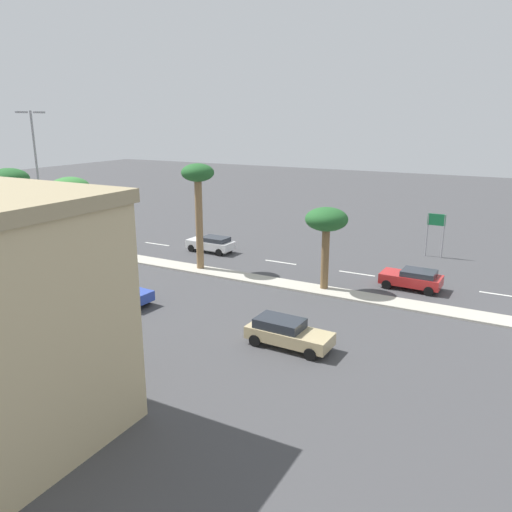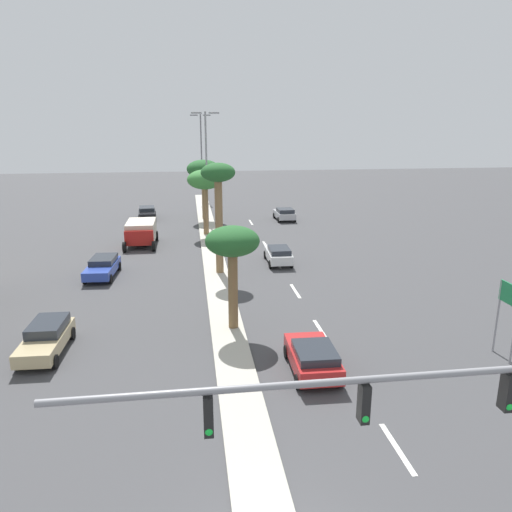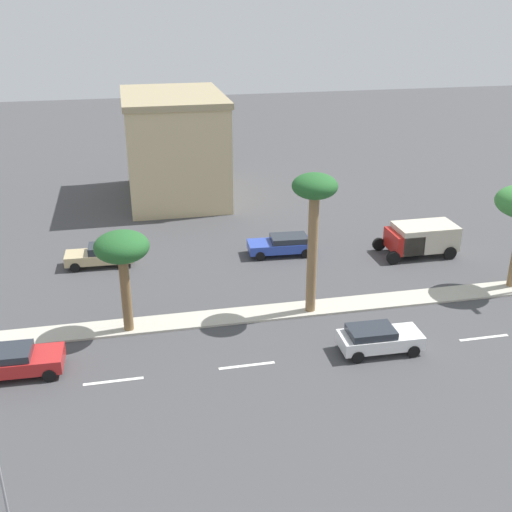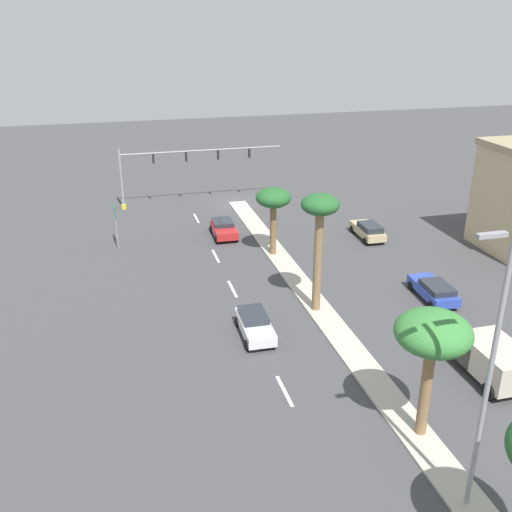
# 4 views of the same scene
# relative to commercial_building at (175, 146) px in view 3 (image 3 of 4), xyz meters

# --- Properties ---
(ground_plane) EXTENTS (160.00, 160.00, 0.00)m
(ground_plane) POSITION_rel_commercial_building_xyz_m (23.10, 6.06, -4.52)
(ground_plane) COLOR #424244
(median_curb) EXTENTS (1.80, 65.99, 0.12)m
(median_curb) POSITION_rel_commercial_building_xyz_m (23.10, 13.39, -4.46)
(median_curb) COLOR #B7B2A3
(median_curb) RESTS_ON ground
(lane_stripe_trailing) EXTENTS (0.20, 2.80, 0.01)m
(lane_stripe_trailing) POSITION_rel_commercial_building_xyz_m (28.11, -5.63, -4.51)
(lane_stripe_trailing) COLOR silver
(lane_stripe_trailing) RESTS_ON ground
(lane_stripe_outboard) EXTENTS (0.20, 2.80, 0.01)m
(lane_stripe_outboard) POSITION_rel_commercial_building_xyz_m (28.11, 0.79, -4.51)
(lane_stripe_outboard) COLOR silver
(lane_stripe_outboard) RESTS_ON ground
(lane_stripe_inboard) EXTENTS (0.20, 2.80, 0.01)m
(lane_stripe_inboard) POSITION_rel_commercial_building_xyz_m (28.11, 7.47, -4.51)
(lane_stripe_inboard) COLOR silver
(lane_stripe_inboard) RESTS_ON ground
(lane_stripe_near) EXTENTS (0.20, 2.80, 0.01)m
(lane_stripe_near) POSITION_rel_commercial_building_xyz_m (28.11, 13.62, -4.51)
(lane_stripe_near) COLOR silver
(lane_stripe_near) RESTS_ON ground
(commercial_building) EXTENTS (12.15, 8.45, 9.01)m
(commercial_building) POSITION_rel_commercial_building_xyz_m (0.00, 0.00, 0.00)
(commercial_building) COLOR #C6B284
(commercial_building) RESTS_ON ground
(palm_tree_inboard) EXTENTS (2.85, 2.85, 5.59)m
(palm_tree_inboard) POSITION_rel_commercial_building_xyz_m (23.44, -4.78, 0.18)
(palm_tree_inboard) COLOR brown
(palm_tree_inboard) RESTS_ON median_curb
(palm_tree_center) EXTENTS (2.45, 2.45, 8.04)m
(palm_tree_center) POSITION_rel_commercial_building_xyz_m (23.37, 5.43, 2.15)
(palm_tree_center) COLOR olive
(palm_tree_center) RESTS_ON median_curb
(sedan_blue_leading) EXTENTS (2.18, 4.65, 1.34)m
(sedan_blue_leading) POSITION_rel_commercial_building_xyz_m (14.84, 5.95, -3.79)
(sedan_blue_leading) COLOR #2D47AD
(sedan_blue_leading) RESTS_ON ground
(sedan_white_inboard) EXTENTS (1.95, 4.22, 1.39)m
(sedan_white_inboard) POSITION_rel_commercial_building_xyz_m (28.18, 7.57, -3.77)
(sedan_white_inboard) COLOR silver
(sedan_white_inboard) RESTS_ON ground
(sedan_red_far) EXTENTS (2.13, 4.07, 1.38)m
(sedan_red_far) POSITION_rel_commercial_building_xyz_m (26.52, -10.04, -3.77)
(sedan_red_far) COLOR red
(sedan_red_far) RESTS_ON ground
(sedan_tan_outboard) EXTENTS (1.95, 4.49, 1.44)m
(sedan_tan_outboard) POSITION_rel_commercial_building_xyz_m (14.17, -6.31, -3.75)
(sedan_tan_outboard) COLOR tan
(sedan_tan_outboard) RESTS_ON ground
(box_truck) EXTENTS (2.78, 5.31, 2.15)m
(box_truck) POSITION_rel_commercial_building_xyz_m (16.80, 15.16, -3.30)
(box_truck) COLOR #B21E19
(box_truck) RESTS_ON ground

